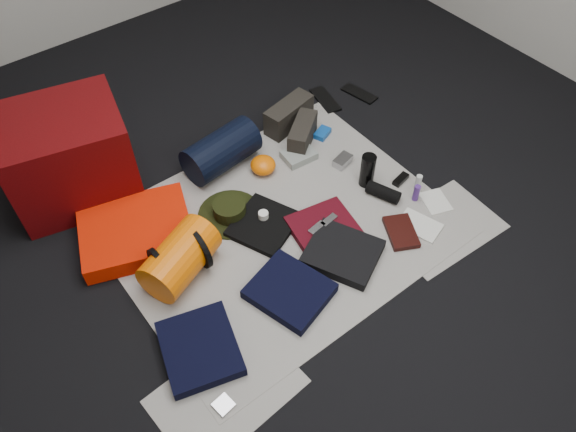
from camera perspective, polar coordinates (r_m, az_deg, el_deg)
floor at (r=2.87m, az=-0.73°, el=-1.33°), size 4.50×4.50×0.02m
newspaper_mat at (r=2.86m, az=-0.73°, el=-1.16°), size 1.60×1.30×0.01m
newspaper_sheet_front_left at (r=2.42m, az=-6.25°, el=-17.29°), size 0.61×0.44×0.00m
newspaper_sheet_front_right at (r=2.96m, az=15.34°, el=-1.08°), size 0.60×0.43×0.00m
red_cabinet at (r=3.06m, az=-21.40°, el=5.67°), size 0.70×0.62×0.50m
sleeping_pad at (r=2.87m, az=-15.16°, el=-1.51°), size 0.65×0.59×0.10m
stuff_sack at (r=2.65m, az=-10.92°, el=-4.21°), size 0.43×0.35×0.22m
sack_strap_left at (r=2.63m, az=-12.78°, el=-5.29°), size 0.02×0.22×0.22m
sack_strap_right at (r=2.67m, az=-9.09°, el=-3.19°), size 0.03×0.22×0.22m
navy_duffel at (r=3.10m, az=-6.80°, el=6.60°), size 0.44×0.27×0.22m
boonie_brim at (r=2.92m, az=-5.90°, el=0.19°), size 0.43×0.43×0.01m
boonie_crown at (r=2.89m, az=-5.97°, el=0.73°), size 0.17×0.17×0.07m
hiking_boot_left at (r=3.24m, az=1.48°, el=8.38°), size 0.29×0.25×0.14m
hiking_boot_right at (r=3.35m, az=0.09°, el=10.25°), size 0.34×0.18×0.16m
flip_flop_left at (r=3.59m, az=3.81°, el=11.70°), size 0.15×0.27×0.01m
flip_flop_right at (r=3.66m, az=7.25°, el=12.24°), size 0.13×0.24×0.01m
trousers_navy_a at (r=2.48m, az=-8.95°, el=-13.14°), size 0.40×0.43×0.06m
trousers_navy_b at (r=2.60m, az=0.17°, el=-7.62°), size 0.38×0.41×0.05m
trousers_charcoal at (r=2.73m, az=5.58°, el=-3.78°), size 0.41×0.43×0.05m
black_tshirt at (r=2.85m, az=-2.47°, el=-0.88°), size 0.40×0.39×0.03m
red_shirt at (r=2.82m, az=3.80°, el=-1.43°), size 0.37×0.37×0.04m
orange_stuff_sack at (r=3.09m, az=-2.55°, el=5.18°), size 0.17×0.17×0.09m
first_aid_pouch at (r=3.18m, az=1.11°, el=6.20°), size 0.19×0.15×0.04m
water_bottle at (r=3.01m, az=8.08°, el=4.61°), size 0.10×0.10×0.20m
speaker at (r=3.00m, az=9.65°, el=2.39°), size 0.13×0.19×0.07m
compact_camera at (r=3.16m, az=5.57°, el=5.60°), size 0.12×0.09×0.04m
cyan_case at (r=3.33m, az=3.51°, el=8.40°), size 0.12×0.10×0.03m
toiletry_purple at (r=3.01m, az=12.91°, el=2.30°), size 0.04×0.04×0.10m
toiletry_clear at (r=3.07m, az=13.08°, el=3.34°), size 0.04×0.04×0.10m
paperback_book at (r=2.87m, az=11.41°, el=-1.61°), size 0.22×0.25×0.03m
map_booklet at (r=2.93m, az=13.21°, el=-0.93°), size 0.20×0.24×0.01m
map_printout at (r=3.06m, az=14.77°, el=1.44°), size 0.17×0.19×0.01m
sunglasses at (r=3.12m, az=11.38°, el=3.66°), size 0.11×0.06×0.03m
key_cluster at (r=2.39m, az=-6.57°, el=-18.52°), size 0.08×0.08×0.01m
tape_roll at (r=2.84m, az=-2.52°, el=0.10°), size 0.05×0.05×0.03m
energy_bar_a at (r=2.79m, az=2.94°, el=-1.21°), size 0.10×0.05×0.01m
energy_bar_b at (r=2.83m, az=4.19°, el=-0.44°), size 0.10×0.05×0.01m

